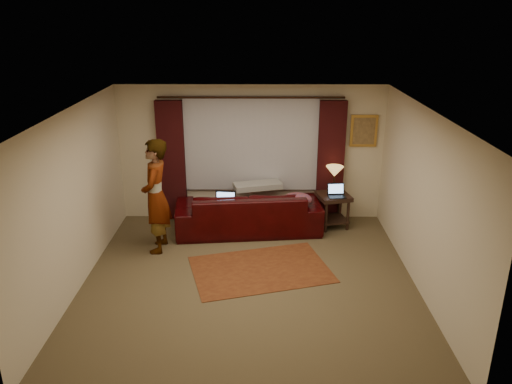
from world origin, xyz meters
TOP-DOWN VIEW (x-y plane):
  - floor at (0.00, 0.00)m, footprint 5.00×5.00m
  - ceiling at (0.00, 0.00)m, footprint 5.00×5.00m
  - wall_back at (0.00, 2.50)m, footprint 5.00×0.02m
  - wall_front at (0.00, -2.50)m, footprint 5.00×0.02m
  - wall_left at (-2.50, 0.00)m, footprint 0.02×5.00m
  - wall_right at (2.50, 0.00)m, footprint 0.02×5.00m
  - sheer_curtain at (0.00, 2.44)m, footprint 2.50×0.05m
  - drape_left at (-1.50, 2.39)m, footprint 0.50×0.14m
  - drape_right at (1.50, 2.39)m, footprint 0.50×0.14m
  - curtain_rod at (0.00, 2.39)m, footprint 0.04×0.04m
  - picture_frame at (2.10, 2.47)m, footprint 0.50×0.04m
  - sofa at (-0.04, 1.85)m, footprint 2.73×1.39m
  - throw_blanket at (0.13, 2.13)m, footprint 0.95×0.57m
  - clothing_pile at (0.84, 1.76)m, footprint 0.66×0.60m
  - laptop_sofa at (-0.46, 1.63)m, footprint 0.40×0.43m
  - area_rug at (0.18, 0.35)m, footprint 2.41×1.93m
  - end_table at (1.54, 2.03)m, footprint 0.67×0.67m
  - tiffany_lamp at (1.54, 2.12)m, footprint 0.40×0.40m
  - laptop_table at (1.58, 1.90)m, footprint 0.34×0.37m
  - person at (-1.56, 1.07)m, footprint 0.58×0.58m

SIDE VIEW (x-z plane):
  - floor at x=0.00m, z-range -0.01..0.00m
  - area_rug at x=0.18m, z-range 0.00..0.01m
  - end_table at x=1.54m, z-range 0.00..0.65m
  - sofa at x=-0.04m, z-range 0.00..1.06m
  - clothing_pile at x=0.84m, z-range 0.53..0.76m
  - laptop_sofa at x=-0.46m, z-range 0.53..0.80m
  - laptop_table at x=1.58m, z-range 0.65..0.88m
  - tiffany_lamp at x=1.54m, z-range 0.65..1.17m
  - person at x=-1.56m, z-range 0.00..1.94m
  - throw_blanket at x=0.13m, z-range 1.01..1.12m
  - drape_left at x=-1.50m, z-range 0.03..2.33m
  - drape_right at x=1.50m, z-range 0.03..2.33m
  - wall_back at x=0.00m, z-range 0.00..2.60m
  - wall_front at x=0.00m, z-range 0.00..2.60m
  - wall_left at x=-2.50m, z-range 0.00..2.60m
  - wall_right at x=2.50m, z-range 0.00..2.60m
  - sheer_curtain at x=0.00m, z-range 0.60..2.40m
  - picture_frame at x=2.10m, z-range 1.45..2.05m
  - curtain_rod at x=0.00m, z-range 0.68..4.08m
  - ceiling at x=0.00m, z-range 2.59..2.61m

